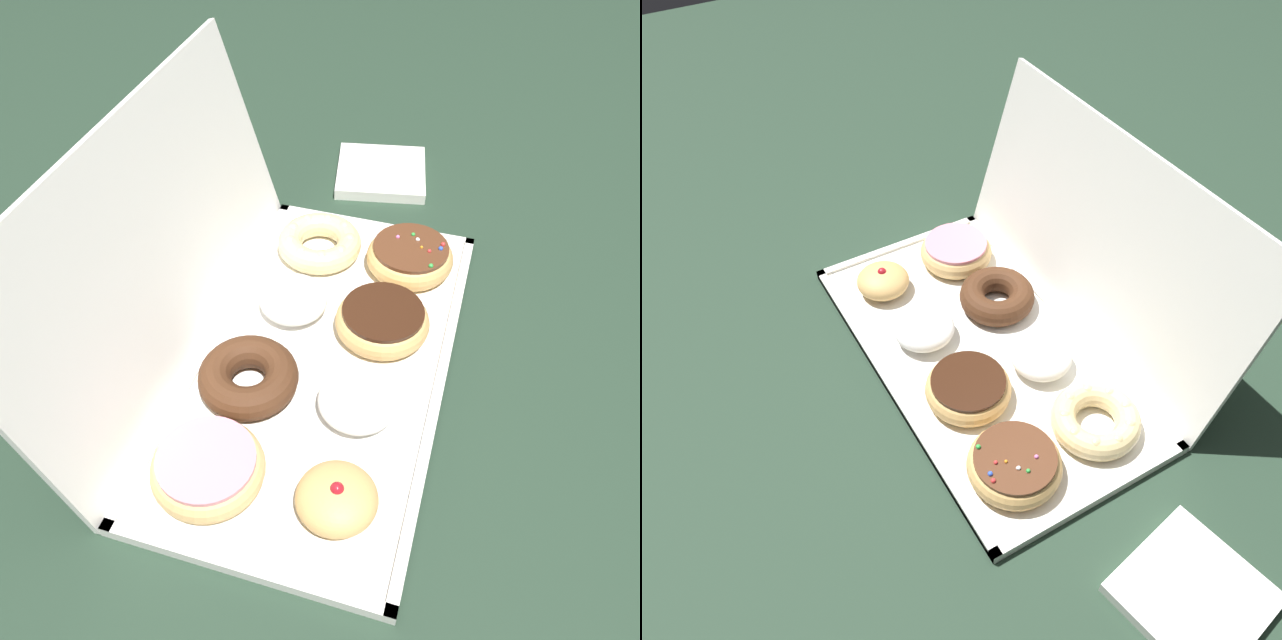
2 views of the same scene
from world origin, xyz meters
TOP-DOWN VIEW (x-y plane):
  - ground_plane at (0.00, 0.00)m, footprint 3.00×3.00m
  - donut_box at (0.00, 0.00)m, footprint 0.54×0.29m
  - box_lid_open at (0.00, 0.19)m, footprint 0.54×0.08m
  - jelly_filled_donut_0 at (-0.18, -0.07)m, footprint 0.08×0.08m
  - powdered_filled_donut_1 at (-0.06, -0.06)m, footprint 0.09×0.09m
  - chocolate_frosted_donut_2 at (0.06, -0.06)m, footprint 0.12×0.12m
  - sprinkle_donut_3 at (0.19, -0.07)m, footprint 0.12×0.12m
  - pink_frosted_donut_4 at (-0.19, 0.07)m, footprint 0.12×0.12m
  - chocolate_cake_ring_donut_5 at (-0.07, 0.07)m, footprint 0.11×0.11m
  - powdered_filled_donut_6 at (0.07, 0.06)m, footprint 0.09×0.09m
  - cruller_donut_7 at (0.19, 0.06)m, footprint 0.12×0.12m
  - napkin_stack at (0.41, 0.02)m, footprint 0.17×0.17m

SIDE VIEW (x-z plane):
  - ground_plane at x=0.00m, z-range 0.00..0.00m
  - donut_box at x=0.00m, z-range 0.00..0.01m
  - napkin_stack at x=0.41m, z-range 0.00..0.02m
  - cruller_donut_7 at x=0.19m, z-range 0.01..0.05m
  - chocolate_cake_ring_donut_5 at x=-0.07m, z-range 0.01..0.05m
  - chocolate_frosted_donut_2 at x=0.06m, z-range 0.01..0.05m
  - sprinkle_donut_3 at x=0.19m, z-range 0.01..0.05m
  - jelly_filled_donut_0 at x=-0.18m, z-range 0.01..0.05m
  - pink_frosted_donut_4 at x=-0.19m, z-range 0.01..0.05m
  - powdered_filled_donut_1 at x=-0.06m, z-range 0.01..0.05m
  - powdered_filled_donut_6 at x=0.07m, z-range 0.01..0.05m
  - box_lid_open at x=0.00m, z-range 0.00..0.28m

